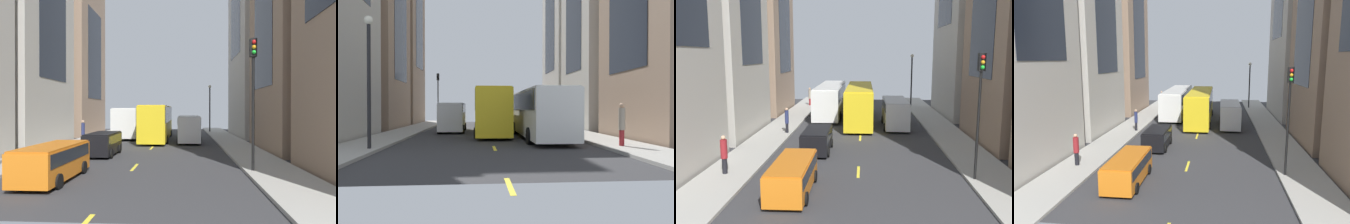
{
  "view_description": "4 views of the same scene",
  "coord_description": "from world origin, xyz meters",
  "views": [
    {
      "loc": [
        2.76,
        -28.77,
        3.14
      ],
      "look_at": [
        1.24,
        -2.25,
        2.97
      ],
      "focal_mm": 31.85,
      "sensor_mm": 36.0,
      "label": 1
    },
    {
      "loc": [
        0.86,
        29.92,
        2.16
      ],
      "look_at": [
        -1.89,
        -2.33,
        1.74
      ],
      "focal_mm": 34.94,
      "sensor_mm": 36.0,
      "label": 2
    },
    {
      "loc": [
        0.3,
        -31.99,
        6.6
      ],
      "look_at": [
        -1.53,
        -0.22,
        1.45
      ],
      "focal_mm": 37.91,
      "sensor_mm": 36.0,
      "label": 3
    },
    {
      "loc": [
        2.12,
        -32.43,
        7.11
      ],
      "look_at": [
        -1.79,
        -1.33,
        1.77
      ],
      "focal_mm": 33.05,
      "sensor_mm": 36.0,
      "label": 4
    }
  ],
  "objects": [
    {
      "name": "ground_plane",
      "position": [
        0.0,
        0.0,
        0.0
      ],
      "size": [
        41.34,
        41.34,
        0.0
      ],
      "primitive_type": "plane",
      "color": "#333335"
    },
    {
      "name": "lane_stripe_3",
      "position": [
        0.0,
        4.2,
        0.01
      ],
      "size": [
        0.16,
        2.0,
        0.01
      ],
      "primitive_type": "cube",
      "color": "yellow",
      "rests_on": "ground"
    },
    {
      "name": "lane_stripe_5",
      "position": [
        0.0,
        21.0,
        0.01
      ],
      "size": [
        0.16,
        2.0,
        0.01
      ],
      "primitive_type": "cube",
      "color": "yellow",
      "rests_on": "ground"
    },
    {
      "name": "building_east_1",
      "position": [
        12.56,
        -4.93,
        10.93
      ],
      "size": [
        7.44,
        9.56,
        21.86
      ],
      "color": "#937760",
      "rests_on": "ground"
    },
    {
      "name": "building_west_0",
      "position": [
        -12.4,
        -14.01,
        15.63
      ],
      "size": [
        7.13,
        9.99,
        31.26
      ],
      "color": "#B7B2A8",
      "rests_on": "ground"
    },
    {
      "name": "car_black_1",
      "position": [
        -2.91,
        -8.47,
        0.93
      ],
      "size": [
        1.92,
        4.02,
        1.57
      ],
      "color": "black",
      "rests_on": "ground"
    },
    {
      "name": "pedestrian_crossing_near",
      "position": [
        -6.73,
        13.22,
        1.36
      ],
      "size": [
        0.35,
        0.35,
        2.27
      ],
      "rotation": [
        0.0,
        0.0,
        3.63
      ],
      "color": "maroon",
      "rests_on": "ground"
    },
    {
      "name": "car_orange_0",
      "position": [
        -3.12,
        -15.8,
        0.94
      ],
      "size": [
        1.92,
        4.74,
        1.59
      ],
      "color": "orange",
      "rests_on": "ground"
    },
    {
      "name": "streetcar_yellow",
      "position": [
        -0.17,
        2.81,
        2.12
      ],
      "size": [
        2.7,
        12.67,
        3.59
      ],
      "color": "yellow",
      "rests_on": "ground"
    },
    {
      "name": "streetlamp_near",
      "position": [
        6.24,
        13.27,
        4.2
      ],
      "size": [
        0.44,
        0.44,
        6.55
      ],
      "color": "black",
      "rests_on": "ground"
    },
    {
      "name": "traffic_light_near_corner",
      "position": [
        6.14,
        -13.81,
        4.64
      ],
      "size": [
        0.32,
        0.44,
        6.53
      ],
      "color": "black",
      "rests_on": "ground"
    },
    {
      "name": "lane_stripe_0",
      "position": [
        0.0,
        -21.0,
        0.01
      ],
      "size": [
        0.16,
        2.0,
        0.01
      ],
      "primitive_type": "cube",
      "color": "yellow",
      "rests_on": "ground"
    },
    {
      "name": "sidewalk_west",
      "position": [
        -7.2,
        0.0,
        0.07
      ],
      "size": [
        2.94,
        44.0,
        0.15
      ],
      "primitive_type": "cube",
      "color": "#9E9B93",
      "rests_on": "ground"
    },
    {
      "name": "pedestrian_walking_far",
      "position": [
        -6.14,
        -3.26,
        1.29
      ],
      "size": [
        0.31,
        0.31,
        2.11
      ],
      "rotation": [
        0.0,
        0.0,
        3.09
      ],
      "color": "black",
      "rests_on": "ground"
    },
    {
      "name": "lane_stripe_1",
      "position": [
        0.0,
        -12.6,
        0.01
      ],
      "size": [
        0.16,
        2.0,
        0.01
      ],
      "primitive_type": "cube",
      "color": "yellow",
      "rests_on": "ground"
    },
    {
      "name": "building_east_0",
      "position": [
        13.25,
        -15.82,
        16.76
      ],
      "size": [
        8.83,
        9.23,
        33.51
      ],
      "color": "#937760",
      "rests_on": "ground"
    },
    {
      "name": "building_west_1",
      "position": [
        -12.42,
        -2.97,
        12.96
      ],
      "size": [
        7.17,
        9.58,
        25.92
      ],
      "color": "#B7B2A8",
      "rests_on": "ground"
    },
    {
      "name": "lane_stripe_4",
      "position": [
        0.0,
        12.6,
        0.01
      ],
      "size": [
        0.16,
        2.0,
        0.01
      ],
      "primitive_type": "cube",
      "color": "yellow",
      "rests_on": "ground"
    },
    {
      "name": "city_bus_white",
      "position": [
        -3.4,
        6.88,
        2.01
      ],
      "size": [
        2.8,
        12.77,
        3.35
      ],
      "color": "silver",
      "rests_on": "ground"
    },
    {
      "name": "lane_stripe_2",
      "position": [
        0.0,
        -4.2,
        0.01
      ],
      "size": [
        0.16,
        2.0,
        0.01
      ],
      "primitive_type": "cube",
      "color": "yellow",
      "rests_on": "ground"
    },
    {
      "name": "pedestrian_waiting_curb",
      "position": [
        -7.32,
        -13.67,
        1.29
      ],
      "size": [
        0.37,
        0.37,
        2.14
      ],
      "rotation": [
        0.0,
        0.0,
        0.68
      ],
      "color": "black",
      "rests_on": "ground"
    },
    {
      "name": "sidewalk_east",
      "position": [
        7.2,
        0.0,
        0.07
      ],
      "size": [
        2.94,
        44.0,
        0.15
      ],
      "primitive_type": "cube",
      "color": "#9E9B93",
      "rests_on": "ground"
    },
    {
      "name": "delivery_van_white",
      "position": [
        3.14,
        0.35,
        1.52
      ],
      "size": [
        2.25,
        6.16,
        2.58
      ],
      "color": "white",
      "rests_on": "ground"
    }
  ]
}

